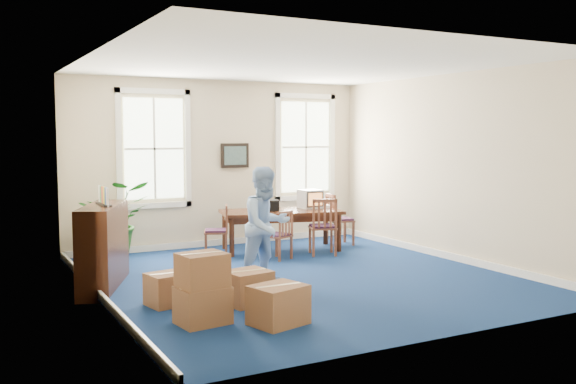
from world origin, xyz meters
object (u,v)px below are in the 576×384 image
chair_near_left (278,235)px  man (266,225)px  conference_table (281,230)px  potted_plant (113,221)px  credenza (103,243)px  cardboard_boxes (217,283)px  crt_tv (310,199)px

chair_near_left → man: (-0.95, -1.50, 0.42)m
conference_table → potted_plant: 3.06m
potted_plant → credenza: bearing=-106.7°
chair_near_left → credenza: size_ratio=0.55×
chair_near_left → cardboard_boxes: bearing=27.6°
crt_tv → credenza: size_ratio=0.27×
chair_near_left → cardboard_boxes: cardboard_boxes is taller
man → cardboard_boxes: man is taller
conference_table → cardboard_boxes: bearing=-113.8°
crt_tv → conference_table: bearing=-176.2°
cardboard_boxes → man: bearing=46.1°
crt_tv → credenza: (-4.19, -1.36, -0.32)m
man → credenza: 2.35m
cardboard_boxes → potted_plant: bearing=93.9°
chair_near_left → potted_plant: size_ratio=0.62×
conference_table → crt_tv: (0.65, 0.05, 0.55)m
man → potted_plant: size_ratio=1.23×
chair_near_left → man: size_ratio=0.50×
crt_tv → man: 3.09m
crt_tv → potted_plant: potted_plant is taller
man → crt_tv: bearing=35.4°
chair_near_left → credenza: bearing=-13.8°
conference_table → crt_tv: size_ratio=5.20×
conference_table → cardboard_boxes: 4.54m
man → cardboard_boxes: (-1.32, -1.37, -0.42)m
chair_near_left → potted_plant: (-2.55, 1.23, 0.26)m
credenza → cardboard_boxes: bearing=-46.9°
chair_near_left → potted_plant: bearing=-49.9°
potted_plant → cardboard_boxes: size_ratio=0.92×
crt_tv → potted_plant: (-3.66, 0.43, -0.24)m
credenza → potted_plant: 1.87m
credenza → crt_tv: bearing=41.6°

